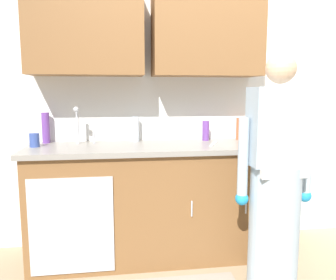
{
  "coord_description": "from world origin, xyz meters",
  "views": [
    {
      "loc": [
        -0.79,
        -2.02,
        1.37
      ],
      "look_at": [
        -0.42,
        0.55,
        1.0
      ],
      "focal_mm": 36.34,
      "sensor_mm": 36.0,
      "label": 1
    }
  ],
  "objects_px": {
    "bottle_soap": "(135,129)",
    "bottle_water_short": "(206,131)",
    "knife_on_counter": "(213,144)",
    "person_at_sink": "(275,192)",
    "cup_by_sink": "(34,140)",
    "bottle_dish_liquid": "(240,129)",
    "bottle_water_tall": "(46,128)",
    "sink": "(81,148)"
  },
  "relations": [
    {
      "from": "bottle_soap",
      "to": "bottle_water_short",
      "type": "bearing_deg",
      "value": -3.53
    },
    {
      "from": "bottle_soap",
      "to": "knife_on_counter",
      "type": "height_order",
      "value": "bottle_soap"
    },
    {
      "from": "person_at_sink",
      "to": "bottle_water_short",
      "type": "relative_size",
      "value": 9.25
    },
    {
      "from": "cup_by_sink",
      "to": "bottle_dish_liquid",
      "type": "bearing_deg",
      "value": 5.45
    },
    {
      "from": "bottle_soap",
      "to": "bottle_water_tall",
      "type": "xyz_separation_m",
      "value": [
        -0.75,
        0.0,
        0.02
      ]
    },
    {
      "from": "bottle_water_short",
      "to": "cup_by_sink",
      "type": "height_order",
      "value": "bottle_water_short"
    },
    {
      "from": "bottle_dish_liquid",
      "to": "cup_by_sink",
      "type": "relative_size",
      "value": 1.83
    },
    {
      "from": "person_at_sink",
      "to": "bottle_water_short",
      "type": "xyz_separation_m",
      "value": [
        -0.29,
        0.8,
        0.34
      ]
    },
    {
      "from": "person_at_sink",
      "to": "knife_on_counter",
      "type": "bearing_deg",
      "value": 115.23
    },
    {
      "from": "bottle_water_short",
      "to": "knife_on_counter",
      "type": "bearing_deg",
      "value": -87.4
    },
    {
      "from": "bottle_water_short",
      "to": "bottle_dish_liquid",
      "type": "height_order",
      "value": "bottle_dish_liquid"
    },
    {
      "from": "sink",
      "to": "cup_by_sink",
      "type": "relative_size",
      "value": 4.64
    },
    {
      "from": "bottle_water_tall",
      "to": "knife_on_counter",
      "type": "bearing_deg",
      "value": -10.74
    },
    {
      "from": "bottle_soap",
      "to": "bottle_water_tall",
      "type": "distance_m",
      "value": 0.75
    },
    {
      "from": "bottle_soap",
      "to": "bottle_water_tall",
      "type": "relative_size",
      "value": 0.84
    },
    {
      "from": "sink",
      "to": "bottle_soap",
      "type": "relative_size",
      "value": 2.31
    },
    {
      "from": "bottle_soap",
      "to": "knife_on_counter",
      "type": "distance_m",
      "value": 0.69
    },
    {
      "from": "person_at_sink",
      "to": "bottle_soap",
      "type": "bearing_deg",
      "value": 137.07
    },
    {
      "from": "sink",
      "to": "person_at_sink",
      "type": "xyz_separation_m",
      "value": [
        1.35,
        -0.62,
        -0.23
      ]
    },
    {
      "from": "sink",
      "to": "bottle_water_tall",
      "type": "xyz_separation_m",
      "value": [
        -0.31,
        0.23,
        0.14
      ]
    },
    {
      "from": "bottle_water_tall",
      "to": "bottle_water_short",
      "type": "relative_size",
      "value": 1.47
    },
    {
      "from": "sink",
      "to": "bottle_soap",
      "type": "height_order",
      "value": "sink"
    },
    {
      "from": "sink",
      "to": "person_at_sink",
      "type": "relative_size",
      "value": 0.31
    },
    {
      "from": "bottle_soap",
      "to": "bottle_dish_liquid",
      "type": "height_order",
      "value": "bottle_soap"
    },
    {
      "from": "person_at_sink",
      "to": "sink",
      "type": "bearing_deg",
      "value": 155.41
    },
    {
      "from": "sink",
      "to": "bottle_water_short",
      "type": "bearing_deg",
      "value": 9.99
    },
    {
      "from": "bottle_soap",
      "to": "cup_by_sink",
      "type": "distance_m",
      "value": 0.83
    },
    {
      "from": "bottle_dish_liquid",
      "to": "person_at_sink",
      "type": "bearing_deg",
      "value": -92.72
    },
    {
      "from": "sink",
      "to": "knife_on_counter",
      "type": "xyz_separation_m",
      "value": [
        1.07,
        -0.03,
        0.02
      ]
    },
    {
      "from": "person_at_sink",
      "to": "bottle_soap",
      "type": "relative_size",
      "value": 7.49
    },
    {
      "from": "bottle_water_tall",
      "to": "bottle_dish_liquid",
      "type": "bearing_deg",
      "value": -1.21
    },
    {
      "from": "sink",
      "to": "bottle_soap",
      "type": "distance_m",
      "value": 0.51
    },
    {
      "from": "bottle_water_short",
      "to": "cup_by_sink",
      "type": "bearing_deg",
      "value": -173.55
    },
    {
      "from": "cup_by_sink",
      "to": "knife_on_counter",
      "type": "height_order",
      "value": "cup_by_sink"
    },
    {
      "from": "cup_by_sink",
      "to": "knife_on_counter",
      "type": "xyz_separation_m",
      "value": [
        1.43,
        -0.06,
        -0.05
      ]
    },
    {
      "from": "bottle_soap",
      "to": "knife_on_counter",
      "type": "xyz_separation_m",
      "value": [
        0.63,
        -0.26,
        -0.11
      ]
    },
    {
      "from": "bottle_water_tall",
      "to": "knife_on_counter",
      "type": "distance_m",
      "value": 1.41
    },
    {
      "from": "bottle_water_short",
      "to": "sink",
      "type": "bearing_deg",
      "value": -170.01
    },
    {
      "from": "sink",
      "to": "bottle_water_tall",
      "type": "relative_size",
      "value": 1.94
    },
    {
      "from": "sink",
      "to": "cup_by_sink",
      "type": "xyz_separation_m",
      "value": [
        -0.36,
        0.03,
        0.07
      ]
    },
    {
      "from": "person_at_sink",
      "to": "bottle_water_tall",
      "type": "xyz_separation_m",
      "value": [
        -1.66,
        0.85,
        0.38
      ]
    },
    {
      "from": "bottle_dish_liquid",
      "to": "sink",
      "type": "bearing_deg",
      "value": -172.06
    }
  ]
}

